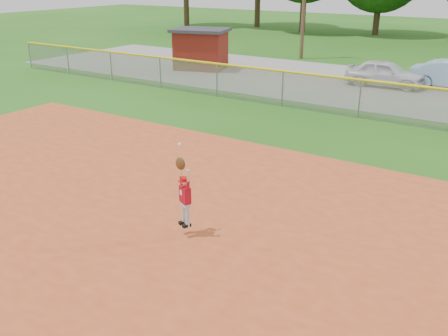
# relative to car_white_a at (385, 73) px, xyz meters

# --- Properties ---
(ground) EXTENTS (120.00, 120.00, 0.00)m
(ground) POSITION_rel_car_white_a_xyz_m (0.83, -16.22, -0.68)
(ground) COLOR #245B14
(ground) RESTS_ON ground
(clay_infield) EXTENTS (24.00, 16.00, 0.04)m
(clay_infield) POSITION_rel_car_white_a_xyz_m (0.83, -19.22, -0.66)
(clay_infield) COLOR #B24620
(clay_infield) RESTS_ON ground
(parking_strip) EXTENTS (44.00, 10.00, 0.03)m
(parking_strip) POSITION_rel_car_white_a_xyz_m (0.83, -0.22, -0.66)
(parking_strip) COLOR gray
(parking_strip) RESTS_ON ground
(car_white_a) EXTENTS (3.88, 1.73, 1.30)m
(car_white_a) POSITION_rel_car_white_a_xyz_m (0.00, 0.00, 0.00)
(car_white_a) COLOR silver
(car_white_a) RESTS_ON parking_strip
(utility_shed) EXTENTS (3.67, 3.22, 2.33)m
(utility_shed) POSITION_rel_car_white_a_xyz_m (-10.47, -0.97, 0.51)
(utility_shed) COLOR #5C160D
(utility_shed) RESTS_ON ground
(outfield_fence) EXTENTS (40.06, 0.10, 1.55)m
(outfield_fence) POSITION_rel_car_white_a_xyz_m (0.83, -6.22, 0.20)
(outfield_fence) COLOR gray
(outfield_fence) RESTS_ON ground
(ballplayer) EXTENTS (0.48, 0.33, 1.81)m
(ballplayer) POSITION_rel_car_white_a_xyz_m (0.85, -17.45, 0.34)
(ballplayer) COLOR silver
(ballplayer) RESTS_ON ground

